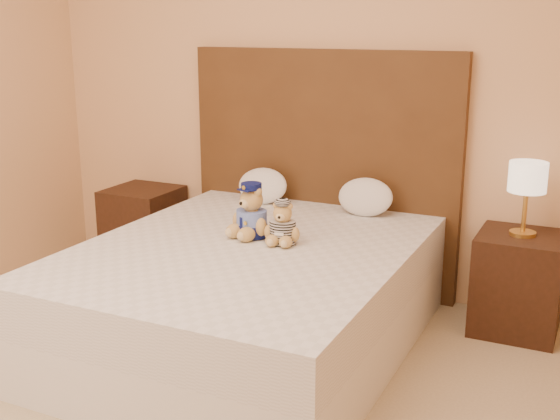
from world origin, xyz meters
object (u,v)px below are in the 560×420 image
object	(u,v)px
lamp	(527,181)
pillow_left	(263,184)
teddy_police	(252,210)
nightstand_right	(518,283)
bed	(248,295)
nightstand_left	(144,227)
pillow_right	(365,195)
teddy_prisoner	(283,223)

from	to	relation	value
lamp	pillow_left	distance (m)	1.59
teddy_police	nightstand_right	bearing A→B (deg)	45.55
nightstand_right	pillow_left	distance (m)	1.63
lamp	pillow_left	size ratio (longest dim) A/B	1.20
bed	nightstand_left	bearing A→B (deg)	147.38
lamp	pillow_left	xyz separation A→B (m)	(-1.58, 0.03, -0.18)
nightstand_right	lamp	xyz separation A→B (m)	(-0.00, 0.00, 0.57)
nightstand_left	pillow_right	size ratio (longest dim) A/B	1.65
bed	teddy_prisoner	bearing A→B (deg)	35.80
nightstand_left	teddy_police	world-z (taller)	teddy_police
teddy_prisoner	pillow_left	size ratio (longest dim) A/B	0.67
nightstand_right	lamp	distance (m)	0.57
teddy_prisoner	pillow_left	distance (m)	0.87
nightstand_right	lamp	world-z (taller)	lamp
nightstand_right	lamp	size ratio (longest dim) A/B	1.38
teddy_police	lamp	bearing A→B (deg)	45.55
nightstand_right	lamp	bearing A→B (deg)	180.00
pillow_right	bed	bearing A→B (deg)	-112.79
nightstand_left	pillow_right	distance (m)	1.65
pillow_right	teddy_police	bearing A→B (deg)	-120.31
nightstand_left	bed	bearing A→B (deg)	-32.62
lamp	teddy_prisoner	size ratio (longest dim) A/B	1.79
nightstand_right	teddy_police	xyz separation A→B (m)	(-1.30, -0.65, 0.42)
teddy_police	pillow_left	world-z (taller)	teddy_police
nightstand_right	teddy_prisoner	size ratio (longest dim) A/B	2.46
bed	pillow_right	size ratio (longest dim) A/B	5.99
nightstand_left	nightstand_right	bearing A→B (deg)	0.00
teddy_police	pillow_left	bearing A→B (deg)	131.37
teddy_police	pillow_left	xyz separation A→B (m)	(-0.28, 0.68, -0.03)
nightstand_left	nightstand_right	size ratio (longest dim) A/B	1.00
bed	nightstand_left	xyz separation A→B (m)	(-1.25, 0.80, -0.00)
teddy_police	teddy_prisoner	world-z (taller)	teddy_police
nightstand_left	pillow_right	bearing A→B (deg)	1.08
bed	teddy_prisoner	distance (m)	0.43
bed	lamp	size ratio (longest dim) A/B	5.00
teddy_police	teddy_prisoner	xyz separation A→B (m)	(0.20, -0.04, -0.03)
nightstand_left	teddy_police	distance (m)	1.43
bed	teddy_police	world-z (taller)	teddy_police
pillow_left	pillow_right	distance (m)	0.68
lamp	teddy_police	size ratio (longest dim) A/B	1.38
bed	nightstand_right	size ratio (longest dim) A/B	3.64
lamp	nightstand_right	bearing A→B (deg)	0.00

